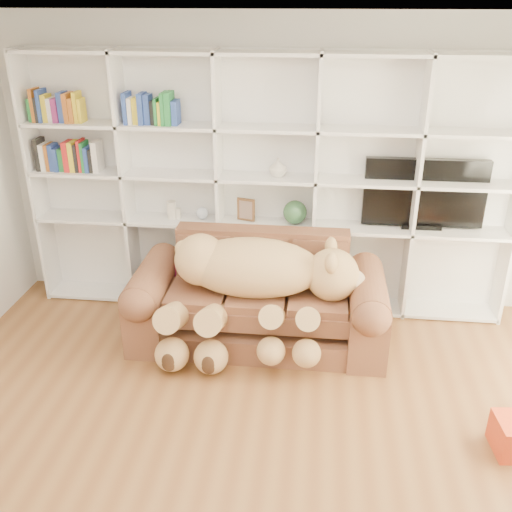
# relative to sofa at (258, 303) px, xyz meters

# --- Properties ---
(floor) EXTENTS (5.00, 5.00, 0.00)m
(floor) POSITION_rel_sofa_xyz_m (0.01, -1.68, -0.35)
(floor) COLOR brown
(floor) RESTS_ON ground
(ceiling) EXTENTS (5.00, 5.00, 0.00)m
(ceiling) POSITION_rel_sofa_xyz_m (0.01, -1.68, 2.35)
(ceiling) COLOR white
(ceiling) RESTS_ON wall_back
(wall_back) EXTENTS (5.00, 0.02, 2.70)m
(wall_back) POSITION_rel_sofa_xyz_m (0.01, 0.82, 1.00)
(wall_back) COLOR silver
(wall_back) RESTS_ON floor
(bookshelf) EXTENTS (4.43, 0.35, 2.40)m
(bookshelf) POSITION_rel_sofa_xyz_m (-0.23, 0.68, 0.96)
(bookshelf) COLOR white
(bookshelf) RESTS_ON floor
(sofa) EXTENTS (2.18, 0.94, 0.92)m
(sofa) POSITION_rel_sofa_xyz_m (0.00, 0.00, 0.00)
(sofa) COLOR brown
(sofa) RESTS_ON floor
(teddy_bear) EXTENTS (1.70, 0.91, 0.98)m
(teddy_bear) POSITION_rel_sofa_xyz_m (-0.03, -0.18, 0.30)
(teddy_bear) COLOR tan
(teddy_bear) RESTS_ON sofa
(throw_pillow) EXTENTS (0.40, 0.33, 0.37)m
(throw_pillow) POSITION_rel_sofa_xyz_m (-0.59, 0.15, 0.30)
(throw_pillow) COLOR maroon
(throw_pillow) RESTS_ON sofa
(tv) EXTENTS (1.08, 0.18, 0.64)m
(tv) POSITION_rel_sofa_xyz_m (1.42, 0.68, 0.83)
(tv) COLOR black
(tv) RESTS_ON bookshelf
(picture_frame) EXTENTS (0.17, 0.07, 0.22)m
(picture_frame) POSITION_rel_sofa_xyz_m (-0.19, 0.63, 0.64)
(picture_frame) COLOR brown
(picture_frame) RESTS_ON bookshelf
(green_vase) EXTENTS (0.22, 0.22, 0.22)m
(green_vase) POSITION_rel_sofa_xyz_m (0.27, 0.63, 0.63)
(green_vase) COLOR #2F5C35
(green_vase) RESTS_ON bookshelf
(figurine_tall) EXTENTS (0.09, 0.09, 0.17)m
(figurine_tall) POSITION_rel_sofa_xyz_m (-0.90, 0.63, 0.60)
(figurine_tall) COLOR beige
(figurine_tall) RESTS_ON bookshelf
(figurine_short) EXTENTS (0.08, 0.08, 0.10)m
(figurine_short) POSITION_rel_sofa_xyz_m (-0.84, 0.63, 0.57)
(figurine_short) COLOR beige
(figurine_short) RESTS_ON bookshelf
(snow_globe) EXTENTS (0.12, 0.12, 0.12)m
(snow_globe) POSITION_rel_sofa_xyz_m (-0.60, 0.63, 0.58)
(snow_globe) COLOR silver
(snow_globe) RESTS_ON bookshelf
(shelf_vase) EXTENTS (0.21, 0.21, 0.17)m
(shelf_vase) POSITION_rel_sofa_xyz_m (0.11, 0.63, 1.05)
(shelf_vase) COLOR beige
(shelf_vase) RESTS_ON bookshelf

